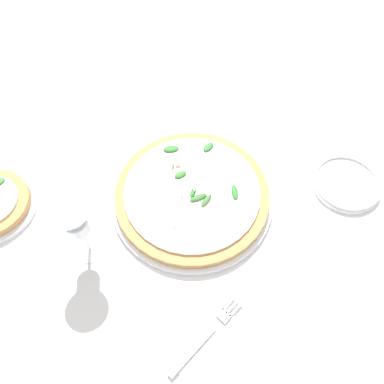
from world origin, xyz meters
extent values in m
plane|color=silver|center=(0.00, 0.00, 0.00)|extent=(6.00, 6.00, 0.00)
cylinder|color=white|center=(-0.03, -0.02, 0.01)|extent=(0.37, 0.37, 0.01)
cylinder|color=#B7844C|center=(-0.03, -0.02, 0.02)|extent=(0.35, 0.35, 0.02)
cylinder|color=silver|center=(-0.03, -0.02, 0.03)|extent=(0.30, 0.30, 0.01)
ellipsoid|color=#296B25|center=(0.05, 0.08, 0.04)|extent=(0.04, 0.04, 0.01)
ellipsoid|color=#277527|center=(-0.04, -0.03, 0.04)|extent=(0.03, 0.01, 0.01)
ellipsoid|color=#2A7028|center=(0.01, -0.11, 0.04)|extent=(0.04, 0.03, 0.01)
ellipsoid|color=#2A6E2A|center=(0.09, 0.00, 0.04)|extent=(0.04, 0.02, 0.01)
ellipsoid|color=#35672C|center=(-0.04, -0.06, 0.04)|extent=(0.04, 0.02, 0.01)
ellipsoid|color=#306428|center=(-0.04, -0.04, 0.04)|extent=(0.04, 0.04, 0.01)
ellipsoid|color=#297023|center=(-0.01, 0.02, 0.04)|extent=(0.03, 0.03, 0.01)
cube|color=beige|center=(-0.13, -0.03, 0.04)|extent=(0.01, 0.00, 0.00)
cube|color=beige|center=(0.01, 0.04, 0.04)|extent=(0.01, 0.01, 0.01)
cube|color=beige|center=(-0.03, -0.03, 0.04)|extent=(0.01, 0.01, 0.01)
cube|color=beige|center=(-0.06, -0.01, 0.04)|extent=(0.01, 0.01, 0.00)
cube|color=beige|center=(0.01, 0.05, 0.04)|extent=(0.02, 0.01, 0.01)
cylinder|color=white|center=(-0.24, 0.11, 0.00)|extent=(0.07, 0.07, 0.00)
cylinder|color=white|center=(-0.24, 0.11, 0.05)|extent=(0.01, 0.01, 0.09)
cone|color=white|center=(-0.24, 0.11, 0.13)|extent=(0.09, 0.09, 0.08)
cylinder|color=white|center=(-0.24, 0.11, 0.11)|extent=(0.05, 0.05, 0.03)
cube|color=white|center=(-0.30, -0.18, 0.00)|extent=(0.16, 0.12, 0.01)
cube|color=silver|center=(-0.32, -0.18, 0.01)|extent=(0.12, 0.04, 0.00)
cube|color=silver|center=(-0.24, -0.20, 0.01)|extent=(0.03, 0.03, 0.00)
cube|color=silver|center=(-0.22, -0.22, 0.01)|extent=(0.04, 0.01, 0.00)
cube|color=silver|center=(-0.22, -0.21, 0.01)|extent=(0.04, 0.01, 0.00)
cube|color=silver|center=(-0.21, -0.20, 0.01)|extent=(0.04, 0.01, 0.00)
cylinder|color=white|center=(0.17, -0.32, 0.01)|extent=(0.16, 0.16, 0.01)
torus|color=white|center=(0.17, -0.32, 0.01)|extent=(0.16, 0.16, 0.01)
camera|label=1|loc=(-0.42, -0.23, 0.74)|focal=35.00mm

